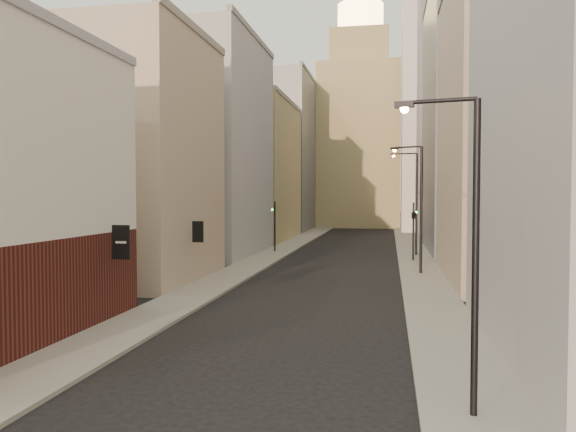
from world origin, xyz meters
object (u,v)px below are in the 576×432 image
(streetlamp_mid, at_px, (418,201))
(traffic_light_left, at_px, (275,216))
(clock_tower, at_px, (360,127))
(streetlamp_far, at_px, (414,197))
(traffic_light_right, at_px, (414,218))
(white_tower, at_px, (429,108))
(streetlamp_near, at_px, (467,237))

(streetlamp_mid, relative_size, traffic_light_left, 1.82)
(clock_tower, distance_m, streetlamp_mid, 61.97)
(streetlamp_far, distance_m, traffic_light_right, 4.76)
(clock_tower, height_order, streetlamp_mid, clock_tower)
(streetlamp_mid, bearing_deg, traffic_light_right, 111.09)
(white_tower, relative_size, streetlamp_mid, 4.56)
(clock_tower, bearing_deg, traffic_light_right, -82.19)
(streetlamp_mid, bearing_deg, streetlamp_near, -68.95)
(white_tower, distance_m, streetlamp_near, 73.63)
(white_tower, bearing_deg, traffic_light_left, -116.69)
(streetlamp_mid, height_order, traffic_light_left, streetlamp_mid)
(traffic_light_left, bearing_deg, streetlamp_far, -177.61)
(streetlamp_near, height_order, traffic_light_left, streetlamp_near)
(clock_tower, distance_m, streetlamp_far, 50.35)
(clock_tower, xyz_separation_m, streetlamp_near, (7.14, -86.19, -13.01))
(white_tower, height_order, streetlamp_near, white_tower)
(streetlamp_far, bearing_deg, traffic_light_right, -89.37)
(clock_tower, bearing_deg, traffic_light_left, -96.92)
(streetlamp_mid, bearing_deg, clock_tower, 118.06)
(clock_tower, relative_size, white_tower, 1.08)
(streetlamp_near, bearing_deg, traffic_light_left, 119.53)
(clock_tower, height_order, streetlamp_far, clock_tower)
(streetlamp_far, bearing_deg, white_tower, 87.19)
(white_tower, height_order, streetlamp_mid, white_tower)
(streetlamp_mid, height_order, traffic_light_right, streetlamp_mid)
(clock_tower, relative_size, streetlamp_near, 5.54)
(streetlamp_mid, relative_size, streetlamp_far, 0.96)
(streetlamp_mid, relative_size, traffic_light_right, 1.82)
(white_tower, distance_m, traffic_light_left, 40.18)
(clock_tower, distance_m, traffic_light_left, 49.68)
(streetlamp_far, relative_size, traffic_light_left, 1.90)
(white_tower, height_order, traffic_light_left, white_tower)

